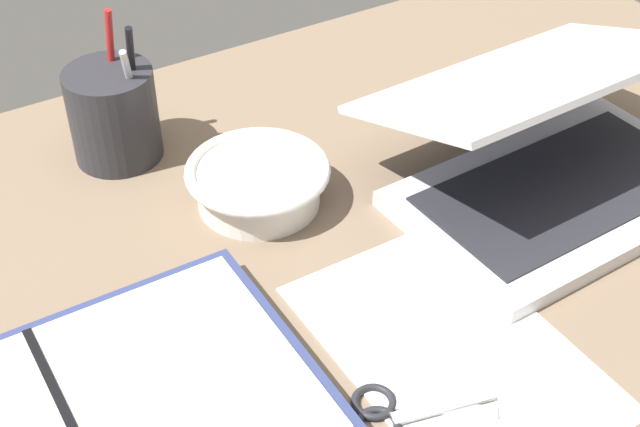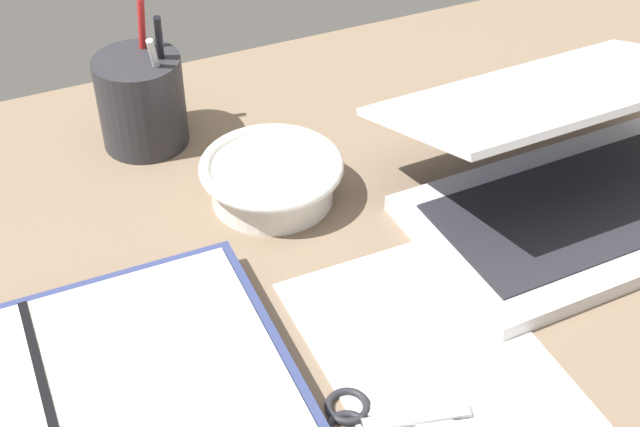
{
  "view_description": "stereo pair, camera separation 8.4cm",
  "coord_description": "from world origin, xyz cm",
  "px_view_note": "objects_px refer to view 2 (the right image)",
  "views": [
    {
      "loc": [
        -36.17,
        -50.47,
        61.69
      ],
      "look_at": [
        -2.12,
        5.07,
        9.0
      ],
      "focal_mm": 50.0,
      "sensor_mm": 36.0,
      "label": 1
    },
    {
      "loc": [
        -28.77,
        -54.37,
        61.69
      ],
      "look_at": [
        -2.12,
        5.07,
        9.0
      ],
      "focal_mm": 50.0,
      "sensor_mm": 36.0,
      "label": 2
    }
  ],
  "objects_px": {
    "planner": "(50,409)",
    "pen_cup": "(142,101)",
    "bowl": "(272,178)",
    "scissors": "(364,418)",
    "laptop": "(571,172)"
  },
  "relations": [
    {
      "from": "pen_cup",
      "to": "planner",
      "type": "bearing_deg",
      "value": -116.48
    },
    {
      "from": "laptop",
      "to": "planner",
      "type": "relative_size",
      "value": 0.9
    },
    {
      "from": "laptop",
      "to": "scissors",
      "type": "relative_size",
      "value": 2.95
    },
    {
      "from": "laptop",
      "to": "scissors",
      "type": "bearing_deg",
      "value": -154.76
    },
    {
      "from": "planner",
      "to": "scissors",
      "type": "relative_size",
      "value": 3.29
    },
    {
      "from": "pen_cup",
      "to": "scissors",
      "type": "bearing_deg",
      "value": -83.8
    },
    {
      "from": "scissors",
      "to": "laptop",
      "type": "bearing_deg",
      "value": 53.14
    },
    {
      "from": "scissors",
      "to": "planner",
      "type": "bearing_deg",
      "value": -178.18
    },
    {
      "from": "bowl",
      "to": "pen_cup",
      "type": "xyz_separation_m",
      "value": [
        -0.09,
        0.16,
        0.03
      ]
    },
    {
      "from": "bowl",
      "to": "pen_cup",
      "type": "height_order",
      "value": "pen_cup"
    },
    {
      "from": "scissors",
      "to": "pen_cup",
      "type": "bearing_deg",
      "value": 122.11
    },
    {
      "from": "bowl",
      "to": "scissors",
      "type": "height_order",
      "value": "bowl"
    },
    {
      "from": "pen_cup",
      "to": "planner",
      "type": "height_order",
      "value": "pen_cup"
    },
    {
      "from": "planner",
      "to": "pen_cup",
      "type": "bearing_deg",
      "value": 63.94
    },
    {
      "from": "laptop",
      "to": "bowl",
      "type": "height_order",
      "value": "laptop"
    }
  ]
}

